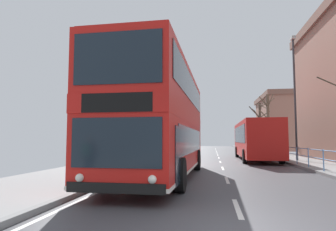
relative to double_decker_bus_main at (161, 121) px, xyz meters
name	(u,v)px	position (x,y,z in m)	size (l,w,h in m)	color
double_decker_bus_main	(161,121)	(0.00, 0.00, 0.00)	(2.93, 10.97, 4.46)	red
background_bus_far_lane	(255,139)	(5.42, 11.80, -0.73)	(2.70, 11.02, 2.92)	red
pedestrian_railing_far_kerb	(308,154)	(7.09, 4.51, -1.52)	(0.05, 21.47, 0.99)	#598CC6
street_lamp_far_side	(295,89)	(7.95, 9.80, 2.86)	(0.28, 0.60, 8.85)	#38383D
bare_tree_far_00	(260,124)	(8.31, 27.80, 1.30)	(2.90, 2.03, 6.60)	#423328
bare_tree_far_01	(268,121)	(8.34, 22.32, 1.30)	(1.89, 3.05, 6.57)	brown
background_building_01	(307,122)	(16.49, 35.57, 1.90)	(13.80, 13.13, 8.42)	#936656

